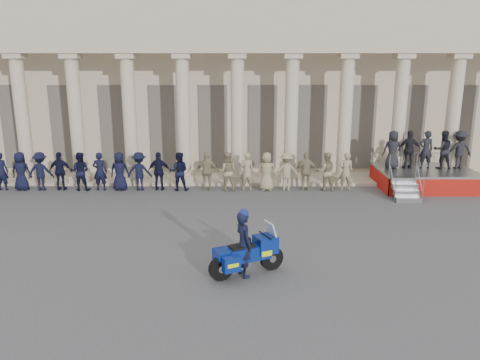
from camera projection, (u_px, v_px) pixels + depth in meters
name	position (u px, v px, depth m)	size (l,w,h in m)	color
ground	(197.00, 244.00, 15.58)	(90.00, 90.00, 0.00)	#424244
building	(217.00, 85.00, 28.78)	(40.00, 12.50, 9.00)	tan
officer_rank	(128.00, 171.00, 21.94)	(20.70, 0.69, 1.82)	black
reviewing_stand	(428.00, 157.00, 22.29)	(4.46, 4.23, 2.73)	gray
motorcycle	(248.00, 253.00, 13.17)	(2.14, 1.43, 1.48)	black
rider	(244.00, 243.00, 13.03)	(0.71, 0.82, 1.99)	black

